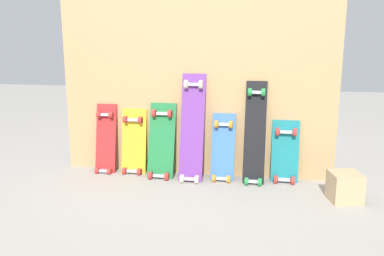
% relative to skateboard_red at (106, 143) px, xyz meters
% --- Properties ---
extents(ground_plane, '(12.00, 12.00, 0.00)m').
position_rel_skateboard_red_xyz_m(ground_plane, '(0.75, 0.03, -0.25)').
color(ground_plane, '#9E9991').
extents(plywood_wall_panel, '(2.23, 0.04, 1.52)m').
position_rel_skateboard_red_xyz_m(plywood_wall_panel, '(0.75, 0.10, 0.51)').
color(plywood_wall_panel, tan).
rests_on(plywood_wall_panel, ground).
extents(skateboard_red, '(0.17, 0.18, 0.64)m').
position_rel_skateboard_red_xyz_m(skateboard_red, '(0.00, 0.00, 0.00)').
color(skateboard_red, '#B22626').
rests_on(skateboard_red, ground).
extents(skateboard_yellow, '(0.21, 0.16, 0.60)m').
position_rel_skateboard_red_xyz_m(skateboard_yellow, '(0.24, 0.01, -0.01)').
color(skateboard_yellow, gold).
rests_on(skateboard_yellow, ground).
extents(skateboard_green, '(0.22, 0.24, 0.66)m').
position_rel_skateboard_red_xyz_m(skateboard_green, '(0.49, -0.03, 0.01)').
color(skateboard_green, '#1E7238').
rests_on(skateboard_green, ground).
extents(skateboard_purple, '(0.19, 0.28, 0.90)m').
position_rel_skateboard_red_xyz_m(skateboard_purple, '(0.75, -0.05, 0.14)').
color(skateboard_purple, '#6B338C').
rests_on(skateboard_purple, ground).
extents(skateboard_blue, '(0.19, 0.21, 0.59)m').
position_rel_skateboard_red_xyz_m(skateboard_blue, '(0.99, -0.02, -0.02)').
color(skateboard_blue, '#386BAD').
rests_on(skateboard_blue, ground).
extents(skateboard_black, '(0.16, 0.23, 0.85)m').
position_rel_skateboard_red_xyz_m(skateboard_black, '(1.24, -0.03, 0.11)').
color(skateboard_black, black).
rests_on(skateboard_black, ground).
extents(skateboard_teal, '(0.21, 0.15, 0.55)m').
position_rel_skateboard_red_xyz_m(skateboard_teal, '(1.48, 0.02, -0.04)').
color(skateboard_teal, '#197A7F').
rests_on(skateboard_teal, ground).
extents(wooden_crate, '(0.24, 0.24, 0.20)m').
position_rel_skateboard_red_xyz_m(wooden_crate, '(1.88, -0.32, -0.15)').
color(wooden_crate, tan).
rests_on(wooden_crate, ground).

